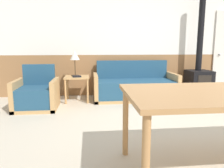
{
  "coord_description": "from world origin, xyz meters",
  "views": [
    {
      "loc": [
        -1.45,
        -2.55,
        1.16
      ],
      "look_at": [
        -1.07,
        0.96,
        0.55
      ],
      "focal_mm": 35.0,
      "sensor_mm": 36.0,
      "label": 1
    }
  ],
  "objects": [
    {
      "name": "armchair",
      "position": [
        -2.43,
        1.58,
        0.25
      ],
      "size": [
        0.77,
        0.73,
        0.81
      ],
      "rotation": [
        0.0,
        0.0,
        0.3
      ],
      "color": "tan",
      "rests_on": "ground_plane"
    },
    {
      "name": "book_stack",
      "position": [
        -1.7,
        1.97,
        0.55
      ],
      "size": [
        0.19,
        0.18,
        0.03
      ],
      "color": "black",
      "rests_on": "side_table"
    },
    {
      "name": "wood_stove",
      "position": [
        1.07,
        2.18,
        0.55
      ],
      "size": [
        0.5,
        0.54,
        2.31
      ],
      "color": "black",
      "rests_on": "ground_plane"
    },
    {
      "name": "side_table",
      "position": [
        -1.7,
        2.06,
        0.44
      ],
      "size": [
        0.51,
        0.51,
        0.53
      ],
      "color": "tan",
      "rests_on": "ground_plane"
    },
    {
      "name": "ground_plane",
      "position": [
        0.0,
        0.0,
        0.0
      ],
      "size": [
        16.0,
        16.0,
        0.0
      ],
      "primitive_type": "plane",
      "color": "beige"
    },
    {
      "name": "couch",
      "position": [
        -0.44,
        2.13,
        0.26
      ],
      "size": [
        1.81,
        0.8,
        0.83
      ],
      "color": "tan",
      "rests_on": "ground_plane"
    },
    {
      "name": "wall_back",
      "position": [
        0.0,
        2.63,
        1.35
      ],
      "size": [
        7.2,
        0.06,
        2.7
      ],
      "color": "#996B42",
      "rests_on": "ground_plane"
    },
    {
      "name": "table_lamp",
      "position": [
        -1.74,
        2.15,
        0.94
      ],
      "size": [
        0.2,
        0.2,
        0.53
      ],
      "color": "#4C3823",
      "rests_on": "side_table"
    }
  ]
}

